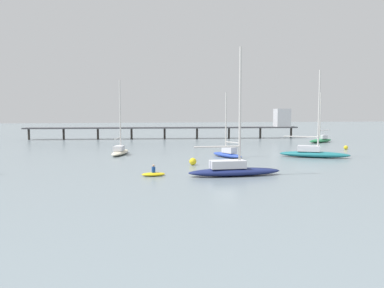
{
  "coord_description": "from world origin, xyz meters",
  "views": [
    {
      "loc": [
        -10.99,
        -36.87,
        6.2
      ],
      "look_at": [
        0.0,
        17.97,
        1.5
      ],
      "focal_mm": 34.79,
      "sensor_mm": 36.0,
      "label": 1
    }
  ],
  "objects": [
    {
      "name": "sailboat_cream",
      "position": [
        -10.7,
        19.06,
        0.69
      ],
      "size": [
        3.53,
        7.65,
        11.05
      ],
      "color": "beige",
      "rests_on": "ground_plane"
    },
    {
      "name": "pier",
      "position": [
        11.52,
        50.22,
        3.54
      ],
      "size": [
        64.56,
        9.87,
        7.19
      ],
      "color": "#4C4C51",
      "rests_on": "ground_plane"
    },
    {
      "name": "sailboat_teal",
      "position": [
        15.76,
        10.36,
        0.72
      ],
      "size": [
        9.38,
        6.73,
        12.06
      ],
      "color": "#1E727A",
      "rests_on": "ground_plane"
    },
    {
      "name": "mooring_buoy_mid",
      "position": [
        26.84,
        19.35,
        0.35
      ],
      "size": [
        0.69,
        0.69,
        0.69
      ],
      "primitive_type": "sphere",
      "color": "yellow",
      "rests_on": "ground_plane"
    },
    {
      "name": "mooring_buoy_near",
      "position": [
        -2.29,
        6.05,
        0.43
      ],
      "size": [
        0.86,
        0.86,
        0.86
      ],
      "primitive_type": "sphere",
      "color": "yellow",
      "rests_on": "ground_plane"
    },
    {
      "name": "sailboat_navy",
      "position": [
        0.14,
        -2.11,
        0.76
      ],
      "size": [
        9.36,
        2.23,
        12.55
      ],
      "color": "navy",
      "rests_on": "ground_plane"
    },
    {
      "name": "sailboat_green",
      "position": [
        30.73,
        33.87,
        0.68
      ],
      "size": [
        7.87,
        5.64,
        10.42
      ],
      "color": "#287F4C",
      "rests_on": "ground_plane"
    },
    {
      "name": "dinghy_yellow",
      "position": [
        -7.6,
        -0.68,
        0.22
      ],
      "size": [
        2.32,
        1.06,
        1.14
      ],
      "color": "yellow",
      "rests_on": "ground_plane"
    },
    {
      "name": "ground_plane",
      "position": [
        0.0,
        0.0,
        0.0
      ],
      "size": [
        400.0,
        400.0,
        0.0
      ],
      "primitive_type": "plane",
      "color": "gray"
    },
    {
      "name": "sailboat_blue",
      "position": [
        3.98,
        12.61,
        0.68
      ],
      "size": [
        3.64,
        6.18,
        9.02
      ],
      "color": "#2D4CB7",
      "rests_on": "ground_plane"
    }
  ]
}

